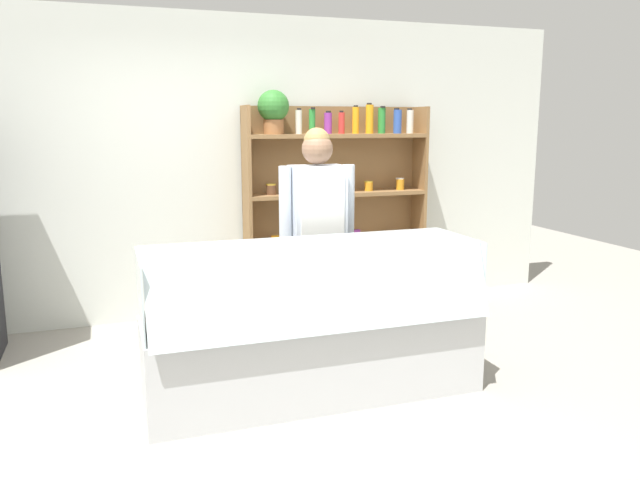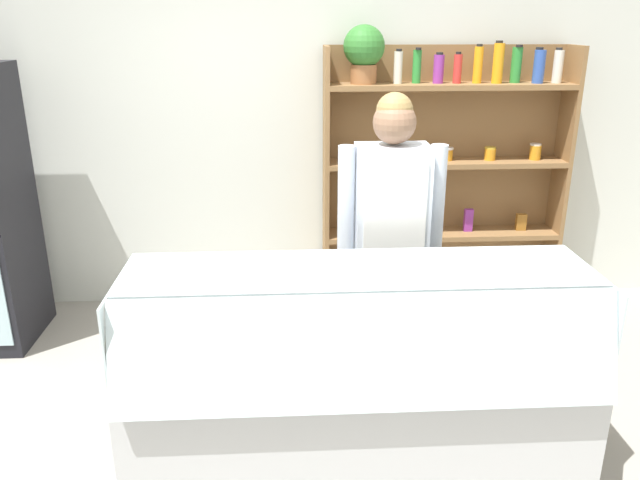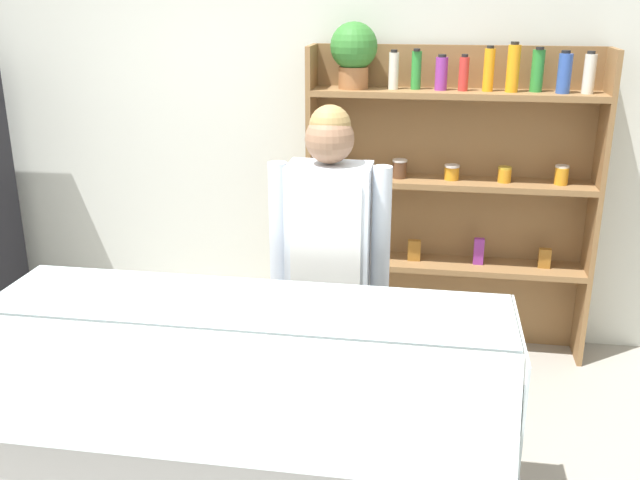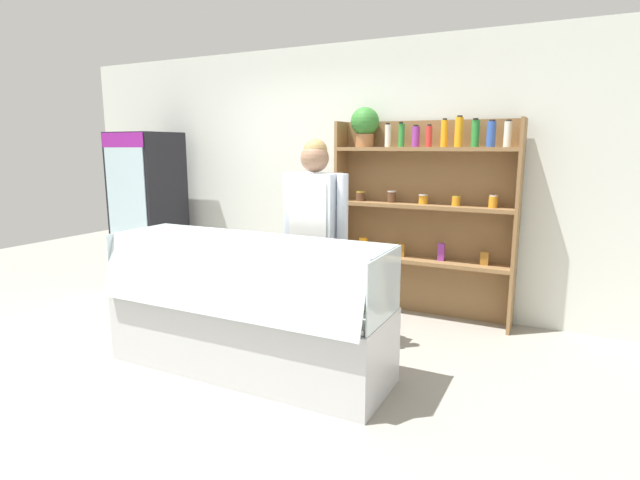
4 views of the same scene
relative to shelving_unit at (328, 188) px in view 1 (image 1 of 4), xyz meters
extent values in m
plane|color=gray|center=(-0.98, -1.79, -1.16)|extent=(12.00, 12.00, 0.00)
cube|color=silver|center=(-0.98, 0.20, 0.19)|extent=(6.80, 0.10, 2.70)
cube|color=olive|center=(0.07, 0.09, -0.21)|extent=(1.73, 0.02, 1.90)
cube|color=olive|center=(-0.78, -0.05, -0.21)|extent=(0.03, 0.28, 1.90)
cube|color=olive|center=(0.92, -0.05, -0.21)|extent=(0.03, 0.28, 1.90)
cube|color=olive|center=(0.07, -0.05, -0.59)|extent=(1.67, 0.28, 0.04)
cube|color=olive|center=(0.07, -0.05, -0.05)|extent=(1.67, 0.28, 0.04)
cube|color=olive|center=(0.07, -0.05, 0.48)|extent=(1.67, 0.28, 0.04)
cylinder|color=#996038|center=(-0.53, -0.05, 0.56)|extent=(0.18, 0.18, 0.13)
sphere|color=#32772D|center=(-0.53, -0.05, 0.74)|extent=(0.28, 0.28, 0.28)
cylinder|color=silver|center=(-0.30, -0.04, 0.60)|extent=(0.06, 0.06, 0.21)
cylinder|color=black|center=(-0.30, -0.05, 0.72)|extent=(0.04, 0.04, 0.02)
cylinder|color=#2D8C38|center=(-0.16, -0.02, 0.61)|extent=(0.06, 0.06, 0.22)
cylinder|color=black|center=(-0.16, -0.05, 0.73)|extent=(0.04, 0.04, 0.02)
cylinder|color=purple|center=(-0.02, -0.04, 0.59)|extent=(0.07, 0.07, 0.19)
cylinder|color=black|center=(-0.02, -0.05, 0.69)|extent=(0.05, 0.05, 0.02)
cylinder|color=red|center=(0.11, -0.05, 0.59)|extent=(0.06, 0.06, 0.19)
cylinder|color=black|center=(0.11, -0.05, 0.70)|extent=(0.04, 0.04, 0.02)
cylinder|color=orange|center=(0.25, -0.05, 0.62)|extent=(0.06, 0.06, 0.24)
cylinder|color=black|center=(0.25, -0.05, 0.75)|extent=(0.04, 0.04, 0.02)
cylinder|color=orange|center=(0.38, -0.06, 0.63)|extent=(0.07, 0.07, 0.26)
cylinder|color=black|center=(0.38, -0.05, 0.77)|extent=(0.05, 0.05, 0.02)
cylinder|color=#2D8C38|center=(0.52, -0.03, 0.62)|extent=(0.07, 0.07, 0.24)
cylinder|color=black|center=(0.52, -0.05, 0.74)|extent=(0.05, 0.05, 0.02)
cylinder|color=#3356B2|center=(0.66, -0.07, 0.61)|extent=(0.08, 0.08, 0.22)
cylinder|color=black|center=(0.66, -0.05, 0.72)|extent=(0.05, 0.05, 0.02)
cylinder|color=silver|center=(0.80, -0.06, 0.61)|extent=(0.07, 0.07, 0.22)
cylinder|color=black|center=(0.80, -0.05, 0.72)|extent=(0.04, 0.04, 0.02)
cylinder|color=brown|center=(-0.56, -0.06, 0.01)|extent=(0.09, 0.09, 0.08)
cylinder|color=gold|center=(-0.56, -0.05, 0.06)|extent=(0.09, 0.09, 0.01)
cylinder|color=brown|center=(-0.24, -0.05, 0.02)|extent=(0.09, 0.09, 0.10)
cylinder|color=silver|center=(-0.24, -0.05, 0.07)|extent=(0.09, 0.09, 0.01)
cylinder|color=orange|center=(0.08, -0.04, 0.01)|extent=(0.09, 0.09, 0.08)
cylinder|color=silver|center=(0.08, -0.05, 0.05)|extent=(0.09, 0.09, 0.01)
cylinder|color=orange|center=(0.39, -0.05, 0.01)|extent=(0.08, 0.08, 0.08)
cylinder|color=gold|center=(0.39, -0.05, 0.05)|extent=(0.08, 0.08, 0.01)
cylinder|color=orange|center=(0.71, -0.06, 0.02)|extent=(0.08, 0.08, 0.10)
cylinder|color=silver|center=(0.71, -0.05, 0.07)|extent=(0.08, 0.08, 0.01)
cube|color=orange|center=(-0.53, -0.05, -0.49)|extent=(0.08, 0.04, 0.16)
cube|color=#9E6623|center=(-0.13, -0.05, -0.50)|extent=(0.08, 0.04, 0.13)
cube|color=purple|center=(0.27, -0.05, -0.48)|extent=(0.06, 0.04, 0.17)
cube|color=#9E6623|center=(0.67, -0.05, -0.51)|extent=(0.07, 0.04, 0.12)
cube|color=silver|center=(-0.75, -1.80, -0.88)|extent=(2.15, 0.66, 0.55)
cube|color=white|center=(-0.75, -1.80, -0.59)|extent=(2.09, 0.60, 0.03)
cube|color=silver|center=(-0.75, -2.11, -0.38)|extent=(2.11, 0.16, 0.47)
cube|color=silver|center=(-0.75, -1.75, -0.16)|extent=(2.11, 0.50, 0.01)
cube|color=silver|center=(-1.81, -1.80, -0.38)|extent=(0.01, 0.62, 0.45)
cube|color=silver|center=(0.32, -1.80, -0.38)|extent=(0.01, 0.62, 0.45)
cube|color=tan|center=(-1.65, -1.72, -0.55)|extent=(0.16, 0.10, 0.05)
cube|color=white|center=(-1.65, -1.92, -0.55)|extent=(0.05, 0.03, 0.02)
cube|color=beige|center=(-1.42, -1.72, -0.55)|extent=(0.17, 0.12, 0.05)
cube|color=white|center=(-1.42, -1.92, -0.55)|extent=(0.05, 0.03, 0.02)
cube|color=tan|center=(-1.20, -1.72, -0.55)|extent=(0.16, 0.14, 0.04)
cube|color=white|center=(-1.20, -1.92, -0.55)|extent=(0.05, 0.03, 0.02)
cube|color=tan|center=(-0.97, -1.72, -0.54)|extent=(0.16, 0.12, 0.06)
cube|color=white|center=(-0.97, -1.92, -0.55)|extent=(0.05, 0.03, 0.02)
cube|color=beige|center=(-0.75, -1.72, -0.55)|extent=(0.17, 0.14, 0.05)
cube|color=white|center=(-0.75, -1.92, -0.55)|extent=(0.05, 0.03, 0.02)
cube|color=tan|center=(-0.52, -1.72, -0.55)|extent=(0.16, 0.15, 0.05)
cube|color=white|center=(-0.52, -1.92, -0.55)|extent=(0.05, 0.03, 0.02)
cube|color=tan|center=(-0.29, -1.72, -0.55)|extent=(0.17, 0.11, 0.05)
cube|color=white|center=(-0.29, -1.92, -0.55)|extent=(0.05, 0.03, 0.02)
cube|color=tan|center=(-0.07, -1.72, -0.55)|extent=(0.16, 0.14, 0.05)
cube|color=white|center=(-0.07, -1.92, -0.55)|extent=(0.05, 0.03, 0.02)
cube|color=beige|center=(0.16, -1.72, -0.55)|extent=(0.16, 0.11, 0.04)
cube|color=white|center=(0.16, -1.92, -0.55)|extent=(0.05, 0.03, 0.02)
cylinder|color=tan|center=(-1.64, -1.90, -0.51)|extent=(0.20, 0.14, 0.12)
cylinder|color=#A35B4C|center=(-1.42, -1.90, -0.52)|extent=(0.20, 0.13, 0.11)
cylinder|color=white|center=(-0.21, -1.88, -0.46)|extent=(0.07, 0.07, 0.22)
cylinder|color=white|center=(-0.11, -1.88, -0.46)|extent=(0.07, 0.07, 0.23)
cylinder|color=#4C4233|center=(-0.59, -1.17, -0.76)|extent=(0.13, 0.13, 0.80)
cylinder|color=#4C4233|center=(-0.42, -1.17, -0.76)|extent=(0.13, 0.13, 0.80)
cube|color=silver|center=(-0.50, -1.17, -0.03)|extent=(0.39, 0.24, 0.66)
cube|color=white|center=(-0.50, -1.29, -0.38)|extent=(0.33, 0.01, 1.23)
cylinder|color=silver|center=(-0.75, -1.17, 0.00)|extent=(0.09, 0.09, 0.59)
cylinder|color=silver|center=(-0.26, -1.17, 0.00)|extent=(0.09, 0.09, 0.59)
sphere|color=#8C664C|center=(-0.50, -1.17, 0.41)|extent=(0.22, 0.22, 0.22)
sphere|color=#997A47|center=(-0.50, -1.16, 0.47)|extent=(0.19, 0.19, 0.19)
camera|label=1|loc=(-1.96, -5.45, 0.60)|focal=35.00mm
camera|label=2|loc=(-1.07, -4.35, 0.91)|focal=35.00mm
camera|label=3|loc=(-0.04, -4.31, 1.03)|focal=40.00mm
camera|label=4|loc=(1.33, -4.71, 0.50)|focal=28.00mm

